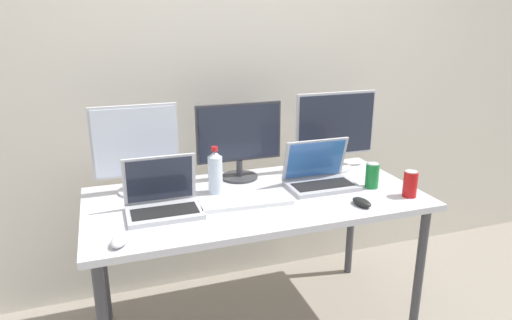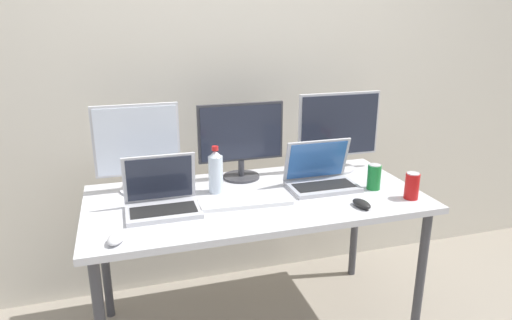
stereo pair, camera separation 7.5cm
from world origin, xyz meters
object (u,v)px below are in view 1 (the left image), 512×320
Objects in this scene: monitor_right at (335,129)px; soda_can_by_laptop at (372,175)px; keyboard_main at (246,202)px; soda_can_near_keyboard at (410,184)px; monitor_left at (136,148)px; monitor_center at (240,138)px; water_bottle at (215,172)px; laptop_silver at (163,199)px; mouse_by_laptop at (362,202)px; work_desk at (256,208)px; mouse_by_keyboard at (120,240)px; laptop_secondary at (319,175)px.

soda_can_by_laptop is (0.04, -0.33, -0.16)m from monitor_right.
soda_can_near_keyboard is at bearing -8.63° from keyboard_main.
soda_can_by_laptop is (0.66, -0.00, 0.05)m from keyboard_main.
monitor_left is 1.07m from monitor_right.
monitor_center is 0.26m from water_bottle.
laptop_silver is 0.89m from mouse_by_laptop.
monitor_left is at bearing 164.10° from soda_can_by_laptop.
monitor_center reaches higher than soda_can_by_laptop.
work_desk is 3.76× the size of keyboard_main.
mouse_by_keyboard is at bearing -155.57° from monitor_right.
soda_can_by_laptop is at bearing 3.33° from keyboard_main.
monitor_right is 3.71× the size of soda_can_near_keyboard.
work_desk is 0.26m from water_bottle.
monitor_center is 1.07× the size of keyboard_main.
keyboard_main is (0.45, -0.31, -0.21)m from monitor_left.
monitor_right reaches higher than soda_can_by_laptop.
keyboard_main is 0.78m from soda_can_near_keyboard.
water_bottle is (-0.52, 0.07, 0.05)m from laptop_secondary.
soda_can_by_laptop is (1.22, 0.21, 0.05)m from mouse_by_keyboard.
soda_can_near_keyboard is at bearing -38.35° from laptop_secondary.
mouse_by_laptop is (0.41, -0.53, -0.20)m from monitor_center.
work_desk is at bearing -90.98° from monitor_center.
laptop_silver reaches higher than work_desk.
keyboard_main is at bearing -134.55° from work_desk.
keyboard_main is 0.23m from water_bottle.
soda_can_near_keyboard is (0.76, -0.16, 0.05)m from keyboard_main.
water_bottle is (0.27, 0.14, 0.05)m from laptop_silver.
monitor_center is at bearing 3.22° from monitor_left.
laptop_secondary reaches higher than soda_can_by_laptop.
monitor_left is at bearing 159.44° from water_bottle.
monitor_center is at bearing 119.07° from mouse_by_laptop.
soda_can_near_keyboard is (0.69, -0.24, 0.13)m from work_desk.
soda_can_near_keyboard is at bearing -21.92° from water_bottle.
work_desk is 0.71m from mouse_by_keyboard.
monitor_right is at bearing 11.25° from water_bottle.
monitor_center is 0.88m from mouse_by_keyboard.
laptop_secondary is at bearing -8.25° from water_bottle.
monitor_right is at bearing 47.31° from laptop_secondary.
water_bottle is at bearing 27.35° from laptop_silver.
keyboard_main is 0.52m from mouse_by_laptop.
mouse_by_keyboard is at bearing -170.13° from soda_can_by_laptop.
laptop_silver is 0.33m from mouse_by_keyboard.
laptop_secondary is 0.52m from water_bottle.
laptop_secondary is at bearing -132.69° from monitor_right.
monitor_center is 0.69m from soda_can_by_laptop.
soda_can_by_laptop is at bearing 29.36° from mouse_by_keyboard.
mouse_by_keyboard reaches higher than work_desk.
monitor_left is 1.02× the size of keyboard_main.
mouse_by_laptop reaches higher than keyboard_main.
water_bottle reaches higher than soda_can_near_keyboard.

